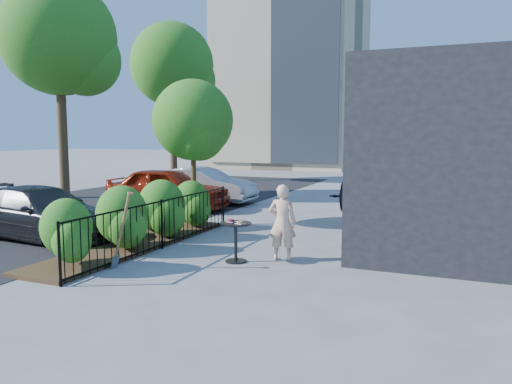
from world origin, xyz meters
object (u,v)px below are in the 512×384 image
at_px(street_tree_far, 173,70).
at_px(shovel, 121,235).
at_px(car_darkgrey, 41,213).
at_px(car_red, 168,189).
at_px(woman, 282,222).
at_px(cafe_table, 236,235).
at_px(car_silver, 203,185).
at_px(street_tree_near, 59,45).
at_px(patio_tree, 194,125).

xyz_separation_m(street_tree_far, shovel, (8.68, -15.68, -5.26)).
bearing_deg(car_darkgrey, shovel, -109.36).
bearing_deg(car_red, woman, -135.12).
height_order(cafe_table, shovel, shovel).
relative_size(shovel, car_silver, 0.38).
relative_size(woman, car_silver, 0.39).
bearing_deg(cafe_table, car_silver, 123.23).
height_order(street_tree_near, cafe_table, street_tree_near).
distance_m(woman, shovel, 3.12).
distance_m(patio_tree, shovel, 5.05).
relative_size(woman, car_red, 0.37).
relative_size(patio_tree, car_darkgrey, 0.91).
height_order(shovel, car_red, shovel).
bearing_deg(shovel, cafe_table, 37.14).
xyz_separation_m(street_tree_far, car_darkgrey, (5.13, -14.17, -5.29)).
relative_size(street_tree_far, cafe_table, 9.88).
bearing_deg(cafe_table, woman, 31.37).
distance_m(car_red, car_silver, 1.90).
relative_size(car_silver, car_darkgrey, 0.91).
xyz_separation_m(woman, car_darkgrey, (-6.09, -0.29, -0.14)).
height_order(patio_tree, street_tree_far, street_tree_far).
bearing_deg(woman, shovel, 26.34).
distance_m(shovel, car_silver, 9.11).
height_order(street_tree_near, car_darkgrey, street_tree_near).
xyz_separation_m(street_tree_near, cafe_table, (10.42, -6.36, -5.37)).
xyz_separation_m(woman, car_silver, (-5.56, 6.79, -0.12)).
relative_size(street_tree_near, shovel, 5.50).
xyz_separation_m(cafe_table, car_silver, (-4.77, 7.27, 0.11)).
bearing_deg(shovel, woman, 35.41).
distance_m(street_tree_far, car_darkgrey, 15.97).
bearing_deg(shovel, street_tree_far, 118.96).
bearing_deg(car_darkgrey, woman, -83.50).
xyz_separation_m(patio_tree, car_silver, (-2.05, 4.11, -2.11)).
relative_size(patio_tree, street_tree_near, 0.48).
xyz_separation_m(street_tree_near, car_darkgrey, (5.13, -6.17, -5.29)).
bearing_deg(woman, street_tree_near, -36.72).
xyz_separation_m(shovel, car_darkgrey, (-3.55, 1.51, -0.03)).
distance_m(patio_tree, car_darkgrey, 4.47).
distance_m(woman, car_red, 7.63).
bearing_deg(cafe_table, car_red, 133.05).
height_order(street_tree_far, shovel, street_tree_far).
bearing_deg(car_red, car_silver, -13.49).
distance_m(street_tree_near, car_darkgrey, 9.61).
distance_m(woman, car_silver, 8.78).
xyz_separation_m(patio_tree, cafe_table, (2.72, -3.16, -2.22)).
relative_size(cafe_table, car_silver, 0.21).
bearing_deg(patio_tree, shovel, -77.70).
distance_m(street_tree_near, street_tree_far, 8.00).
bearing_deg(street_tree_near, patio_tree, -22.57).
xyz_separation_m(patio_tree, street_tree_far, (-7.70, 11.20, 3.15)).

